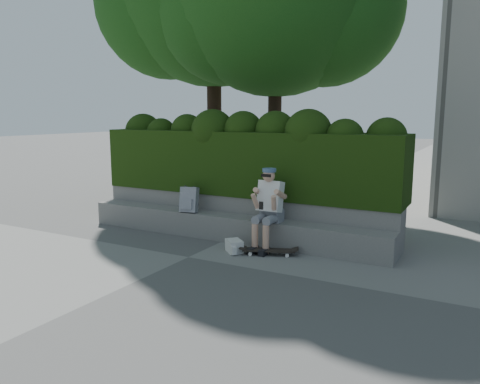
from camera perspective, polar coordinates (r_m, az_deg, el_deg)
The scene contains 8 objects.
ground at distance 7.64m, azimuth -6.30°, elevation -7.90°, with size 80.00×80.00×0.00m, color slate.
bench_ledge at distance 8.60m, azimuth -1.54°, elevation -4.32°, with size 6.00×0.45×0.45m, color gray.
planter_wall at distance 8.96m, azimuth -0.02°, elevation -2.75°, with size 6.00×0.50×0.75m, color gray.
hedge at distance 9.01m, azimuth 0.67°, elevation 3.59°, with size 6.00×1.00×1.20m, color black.
person at distance 7.91m, azimuth 3.51°, elevation -1.64°, with size 0.40×0.76×1.38m.
skateboard at distance 7.71m, azimuth 3.54°, elevation -7.13°, with size 0.87×0.51×0.09m.
backpack_plaid at distance 8.82m, azimuth -6.22°, elevation -0.94°, with size 0.32×0.17×0.47m, color #ABAAAF.
backpack_ground at distance 7.84m, azimuth -0.70°, elevation -6.60°, with size 0.32×0.23×0.21m, color silver.
Camera 1 is at (4.21, -5.96, 2.28)m, focal length 35.00 mm.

